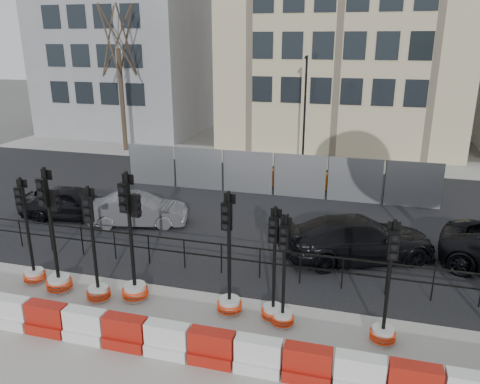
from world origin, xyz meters
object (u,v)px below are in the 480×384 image
(traffic_signal_h, at_px, (384,319))
(traffic_signal_a, at_px, (32,262))
(traffic_signal_d, at_px, (134,271))
(car_a, at_px, (72,203))
(car_c, at_px, (359,239))

(traffic_signal_h, bearing_deg, traffic_signal_a, 171.83)
(traffic_signal_a, xyz_separation_m, traffic_signal_d, (3.31, -0.07, 0.21))
(traffic_signal_a, xyz_separation_m, car_a, (-1.94, 4.80, 0.00))
(traffic_signal_h, relative_size, car_a, 0.75)
(traffic_signal_a, relative_size, traffic_signal_d, 0.88)
(traffic_signal_d, bearing_deg, car_a, 143.15)
(car_c, bearing_deg, traffic_signal_d, 102.60)
(car_a, relative_size, car_c, 0.78)
(traffic_signal_d, bearing_deg, car_c, 41.96)
(car_a, bearing_deg, traffic_signal_a, -167.61)
(traffic_signal_d, relative_size, car_a, 0.88)
(traffic_signal_h, distance_m, car_a, 12.82)
(traffic_signal_d, distance_m, traffic_signal_h, 6.53)
(traffic_signal_a, distance_m, car_c, 10.00)
(traffic_signal_d, relative_size, traffic_signal_h, 1.17)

